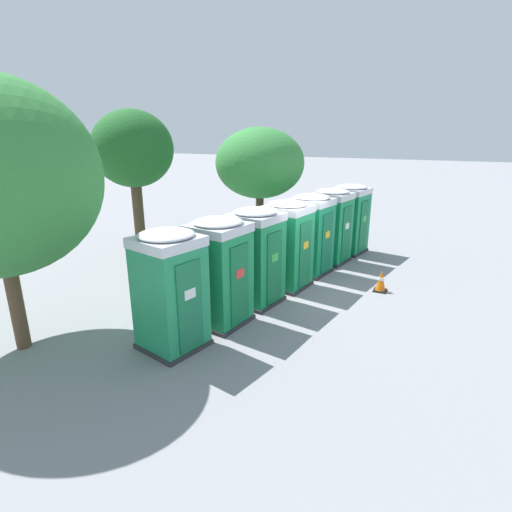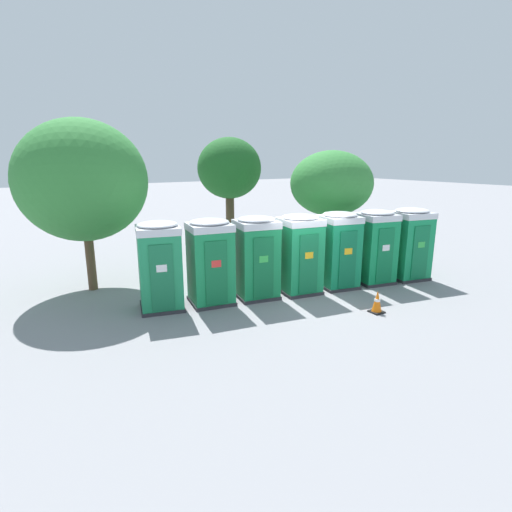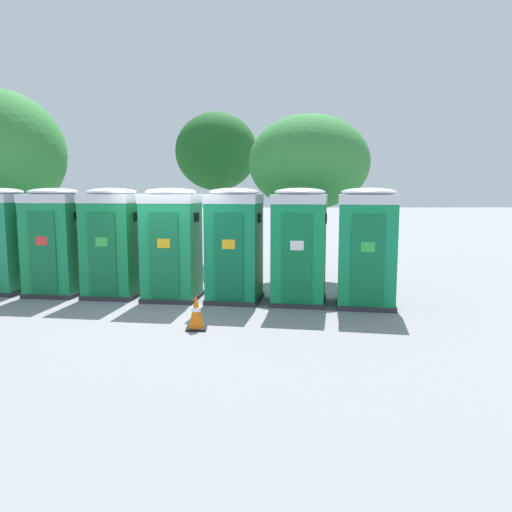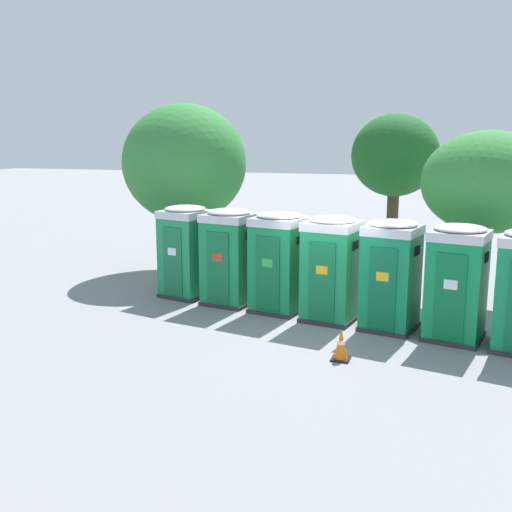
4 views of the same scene
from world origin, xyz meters
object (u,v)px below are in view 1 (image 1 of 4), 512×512
portapotty_4 (311,234)px  portapotty_6 (349,219)px  portapotty_0 (170,290)px  portapotty_3 (287,244)px  portapotty_1 (219,271)px  traffic_cone (381,281)px  portapotty_2 (256,256)px  portapotty_5 (331,226)px  street_tree_0 (260,164)px  street_tree_1 (133,150)px

portapotty_4 → portapotty_6: bearing=-11.8°
portapotty_0 → portapotty_3: bearing=-12.3°
portapotty_1 → traffic_cone: bearing=-41.3°
portapotty_2 → traffic_cone: (2.18, -2.91, -0.97)m
portapotty_5 → street_tree_0: size_ratio=0.56×
portapotty_6 → traffic_cone: portapotty_6 is taller
portapotty_0 → portapotty_2: bearing=-11.7°
portapotty_0 → portapotty_5: 7.25m
portapotty_2 → street_tree_1: (2.16, 5.70, 2.47)m
portapotty_1 → portapotty_4: 4.35m
street_tree_0 → traffic_cone: bearing=-118.1°
portapotty_3 → portapotty_5: bearing=-10.2°
portapotty_2 → street_tree_0: size_ratio=0.56×
portapotty_2 → street_tree_0: 5.64m
portapotty_2 → portapotty_4: 2.90m
portapotty_1 → portapotty_3: bearing=-11.8°
portapotty_0 → portapotty_1: 1.45m
traffic_cone → portapotty_4: bearing=74.1°
portapotty_4 → portapotty_1: bearing=169.0°
portapotty_4 → portapotty_3: bearing=170.7°
portapotty_4 → portapotty_0: bearing=168.4°
portapotty_6 → street_tree_1: street_tree_1 is taller
street_tree_0 → street_tree_1: street_tree_1 is taller
portapotty_5 → portapotty_3: bearing=169.8°
portapotty_3 → street_tree_0: size_ratio=0.56×
portapotty_1 → traffic_cone: (3.61, -3.17, -0.97)m
portapotty_1 → portapotty_2: (1.43, -0.26, 0.00)m
portapotty_0 → street_tree_0: size_ratio=0.56×
portapotty_6 → traffic_cone: size_ratio=3.97×
portapotty_4 → traffic_cone: bearing=-105.9°
street_tree_0 → portapotty_0: bearing=-168.8°
portapotty_1 → portapotty_6: (7.11, -1.42, -0.00)m
portapotty_2 → portapotty_3: 1.45m
portapotty_3 → portapotty_2: bearing=166.5°
portapotty_0 → portapotty_3: (4.25, -0.93, -0.00)m
portapotty_6 → street_tree_0: size_ratio=0.56×
street_tree_0 → portapotty_1: bearing=-163.6°
portapotty_6 → traffic_cone: 4.03m
street_tree_1 → traffic_cone: bearing=-89.9°
portapotty_2 → portapotty_6: same height
portapotty_5 → street_tree_0: street_tree_0 is taller
portapotty_2 → portapotty_3: bearing=-13.5°
portapotty_0 → portapotty_5: bearing=-11.5°
portapotty_3 → traffic_cone: size_ratio=3.97×
portapotty_3 → portapotty_0: bearing=167.7°
street_tree_0 → portapotty_2: bearing=-156.5°
portapotty_0 → portapotty_5: size_ratio=1.00×
portapotty_0 → portapotty_1: bearing=-13.3°
portapotty_3 → street_tree_1: (0.75, 6.04, 2.47)m
portapotty_2 → portapotty_3: size_ratio=1.00×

